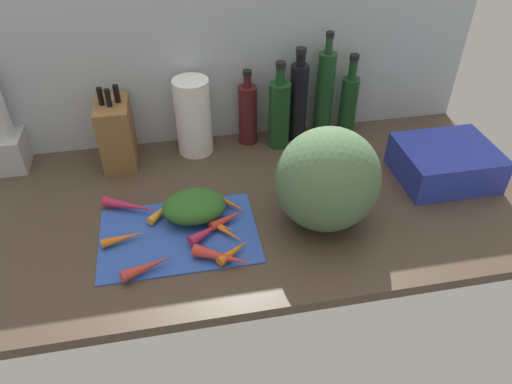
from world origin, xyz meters
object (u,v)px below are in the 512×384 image
at_px(carrot_9, 227,232).
at_px(carrot_2, 206,232).
at_px(knife_block, 116,133).
at_px(bottle_4, 349,103).
at_px(carrot_8, 228,219).
at_px(carrot_5, 229,203).
at_px(paper_towel_roll, 193,117).
at_px(carrot_1, 222,257).
at_px(bottle_0, 248,113).
at_px(carrot_6, 167,207).
at_px(carrot_10, 212,222).
at_px(winter_squash, 327,180).
at_px(carrot_0, 148,266).
at_px(dish_rack, 445,163).
at_px(bottle_2, 298,101).
at_px(bottle_3, 324,94).
at_px(carrot_7, 123,238).
at_px(bottle_1, 279,113).
at_px(carrot_4, 130,206).
at_px(cutting_board, 179,235).
at_px(carrot_3, 234,251).

bearing_deg(carrot_9, carrot_2, 177.85).
relative_size(knife_block, bottle_4, 0.93).
height_order(carrot_8, knife_block, knife_block).
bearing_deg(carrot_5, paper_towel_roll, 101.52).
bearing_deg(carrot_1, knife_block, 117.03).
relative_size(carrot_5, bottle_0, 0.41).
height_order(carrot_6, carrot_10, same).
height_order(carrot_9, winter_squash, winter_squash).
bearing_deg(carrot_6, bottle_0, 48.61).
relative_size(winter_squash, bottle_0, 1.10).
xyz_separation_m(carrot_0, dish_rack, (0.90, 0.23, 0.03)).
bearing_deg(carrot_0, bottle_2, 46.33).
distance_m(carrot_1, carrot_8, 0.15).
relative_size(bottle_3, bottle_4, 1.28).
bearing_deg(dish_rack, carrot_2, -169.54).
bearing_deg(carrot_7, carrot_2, -6.08).
bearing_deg(carrot_8, carrot_10, -176.75).
relative_size(bottle_0, bottle_1, 0.88).
relative_size(carrot_7, carrot_10, 0.75).
relative_size(carrot_1, knife_block, 0.58).
bearing_deg(carrot_1, bottle_3, 52.59).
bearing_deg(carrot_4, carrot_10, -25.84).
distance_m(bottle_0, bottle_3, 0.26).
bearing_deg(carrot_5, carrot_0, -138.32).
bearing_deg(carrot_6, dish_rack, 0.64).
bearing_deg(cutting_board, carrot_1, -50.31).
bearing_deg(carrot_1, carrot_2, 108.09).
xyz_separation_m(cutting_board, carrot_8, (0.14, 0.02, 0.02)).
xyz_separation_m(carrot_2, carrot_7, (-0.22, 0.02, -0.00)).
bearing_deg(carrot_9, carrot_0, -156.39).
distance_m(cutting_board, carrot_10, 0.10).
bearing_deg(bottle_1, dish_rack, -31.39).
distance_m(carrot_2, carrot_5, 0.14).
relative_size(carrot_2, winter_squash, 0.36).
height_order(bottle_3, dish_rack, bottle_3).
xyz_separation_m(carrot_3, bottle_0, (0.13, 0.54, 0.09)).
bearing_deg(dish_rack, winter_squash, -163.43).
relative_size(carrot_1, paper_towel_roll, 0.60).
bearing_deg(carrot_4, carrot_2, -37.01).
bearing_deg(carrot_3, bottle_0, 76.30).
relative_size(carrot_4, bottle_2, 0.49).
distance_m(carrot_3, carrot_10, 0.13).
bearing_deg(carrot_8, carrot_2, -145.05).
bearing_deg(carrot_1, cutting_board, 129.69).
distance_m(carrot_6, carrot_10, 0.15).
relative_size(carrot_5, bottle_1, 0.36).
xyz_separation_m(carrot_5, bottle_4, (0.47, 0.35, 0.09)).
xyz_separation_m(carrot_4, carrot_9, (0.25, -0.15, -0.01)).
xyz_separation_m(carrot_0, carrot_8, (0.22, 0.14, -0.00)).
bearing_deg(carrot_10, paper_towel_roll, 91.28).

